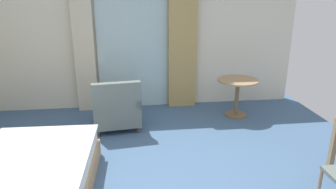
% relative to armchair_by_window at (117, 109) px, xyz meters
% --- Properties ---
extents(wall_back, '(5.95, 0.12, 2.65)m').
position_rel_armchair_by_window_xyz_m(wall_back, '(0.52, 1.14, 0.98)').
color(wall_back, silver).
rests_on(wall_back, ground).
extents(balcony_glass_door, '(1.38, 0.02, 2.33)m').
position_rel_armchair_by_window_xyz_m(balcony_glass_door, '(0.34, 1.06, 0.82)').
color(balcony_glass_door, silver).
rests_on(balcony_glass_door, ground).
extents(curtain_panel_left, '(0.37, 0.10, 2.50)m').
position_rel_armchair_by_window_xyz_m(curtain_panel_left, '(-0.57, 0.96, 0.90)').
color(curtain_panel_left, beige).
rests_on(curtain_panel_left, ground).
extents(curtain_panel_right, '(0.54, 0.10, 2.50)m').
position_rel_armchair_by_window_xyz_m(curtain_panel_right, '(1.25, 0.96, 0.90)').
color(curtain_panel_right, tan).
rests_on(curtain_panel_right, ground).
extents(armchair_by_window, '(0.82, 0.78, 0.87)m').
position_rel_armchair_by_window_xyz_m(armchair_by_window, '(0.00, 0.00, 0.00)').
color(armchair_by_window, slate).
rests_on(armchair_by_window, ground).
extents(round_cafe_table, '(0.73, 0.73, 0.69)m').
position_rel_armchair_by_window_xyz_m(round_cafe_table, '(2.16, 0.32, 0.17)').
color(round_cafe_table, tan).
rests_on(round_cafe_table, ground).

